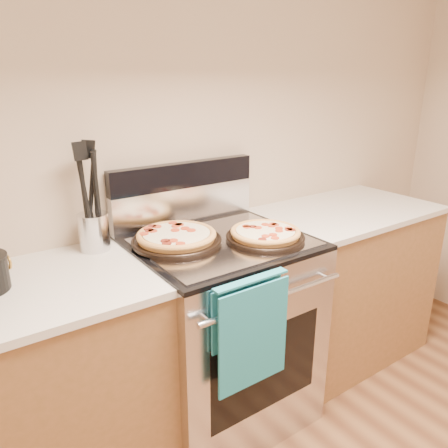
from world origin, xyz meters
TOP-DOWN VIEW (x-y plane):
  - wall_back at (0.00, 2.00)m, footprint 4.00×0.00m
  - range_body at (0.00, 1.65)m, footprint 0.76×0.68m
  - oven_window at (0.00, 1.31)m, footprint 0.56×0.01m
  - cooktop at (0.00, 1.65)m, footprint 0.76×0.68m
  - backsplash_lower at (0.00, 1.96)m, footprint 0.76×0.06m
  - backsplash_upper at (0.00, 1.96)m, footprint 0.76×0.06m
  - oven_handle at (0.00, 1.27)m, footprint 0.70×0.03m
  - dish_towel at (-0.12, 1.27)m, footprint 0.32×0.05m
  - foil_sheet at (0.00, 1.62)m, footprint 0.70×0.55m
  - cabinet_left at (-0.88, 1.68)m, footprint 1.00×0.62m
  - countertop_left at (-0.88, 1.68)m, footprint 1.02×0.64m
  - cabinet_right at (0.88, 1.68)m, footprint 1.00×0.62m
  - countertop_right at (0.88, 1.68)m, footprint 1.02×0.64m
  - pepperoni_pizza_back at (-0.18, 1.72)m, footprint 0.39×0.39m
  - pepperoni_pizza_front at (0.17, 1.54)m, footprint 0.39×0.39m
  - utensil_crock at (-0.48, 1.89)m, footprint 0.16×0.16m

SIDE VIEW (x-z plane):
  - cabinet_left at x=-0.88m, z-range 0.00..0.88m
  - cabinet_right at x=0.88m, z-range 0.00..0.88m
  - range_body at x=0.00m, z-range 0.00..0.90m
  - oven_window at x=0.00m, z-range 0.25..0.65m
  - dish_towel at x=-0.12m, z-range 0.49..0.91m
  - oven_handle at x=0.00m, z-range 0.79..0.81m
  - countertop_left at x=-0.88m, z-range 0.88..0.91m
  - countertop_right at x=0.88m, z-range 0.88..0.91m
  - cooktop at x=0.00m, z-range 0.90..0.92m
  - foil_sheet at x=0.00m, z-range 0.92..0.93m
  - pepperoni_pizza_front at x=0.17m, z-range 0.93..0.97m
  - pepperoni_pizza_back at x=-0.18m, z-range 0.93..0.98m
  - utensil_crock at x=-0.48m, z-range 0.91..1.07m
  - backsplash_lower at x=0.00m, z-range 0.92..1.10m
  - backsplash_upper at x=0.00m, z-range 1.10..1.22m
  - wall_back at x=0.00m, z-range -0.65..3.35m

